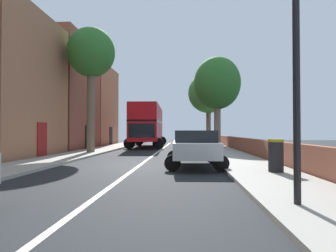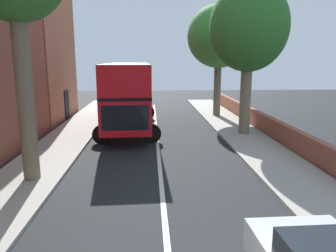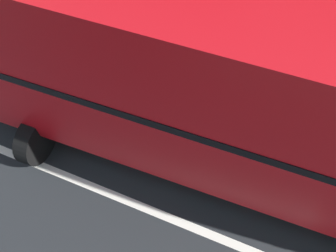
% 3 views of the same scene
% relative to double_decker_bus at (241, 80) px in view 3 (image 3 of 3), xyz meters
% --- Properties ---
extents(double_decker_bus, '(3.81, 10.28, 4.06)m').
position_rel_double_decker_bus_xyz_m(double_decker_bus, '(0.00, 0.00, 0.00)').
color(double_decker_bus, red).
rests_on(double_decker_bus, ground).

